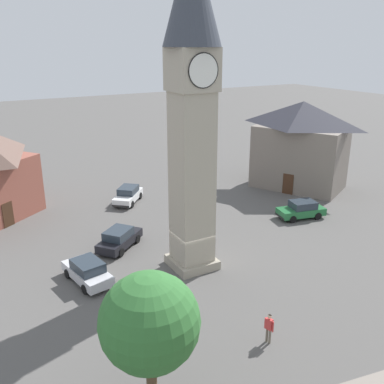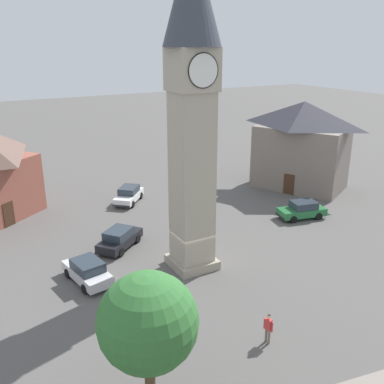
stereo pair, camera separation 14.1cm
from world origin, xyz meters
name	(u,v)px [view 1 (the left image)]	position (x,y,z in m)	size (l,w,h in m)	color
ground_plane	(192,265)	(0.00, 0.00, 0.00)	(200.00, 200.00, 0.00)	#565451
clock_tower	(192,86)	(0.00, 0.00, 12.18)	(3.50, 3.50, 20.82)	gray
car_blue_kerb	(301,210)	(12.62, 2.76, 0.76)	(4.40, 2.54, 1.53)	#236B38
car_silver_kerb	(128,195)	(0.85, 13.93, 0.76)	(3.98, 4.22, 1.53)	white
car_red_corner	(87,271)	(-6.89, 1.46, 0.76)	(2.39, 4.36, 1.53)	silver
car_white_side	(119,239)	(-3.37, 5.06, 0.76)	(4.28, 3.89, 1.53)	black
pedestrian	(269,326)	(-0.61, -9.00, 1.01)	(0.31, 0.54, 1.69)	#706656
tree	(150,323)	(-7.62, -10.06, 4.38)	(4.02, 4.02, 6.42)	brown
building_shop_left	(300,144)	(18.34, 9.48, 4.60)	(9.48, 10.91, 9.02)	slate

